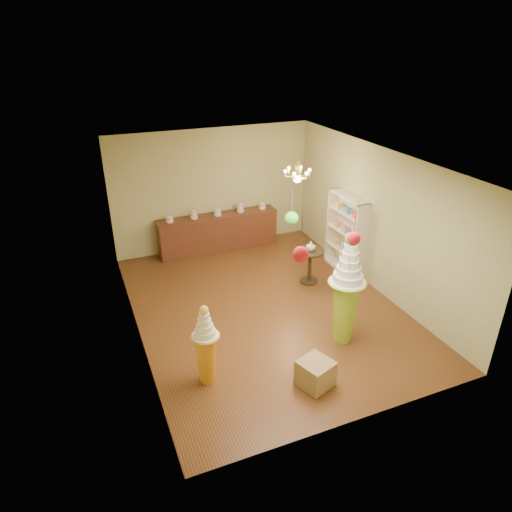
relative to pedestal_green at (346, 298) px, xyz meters
name	(u,v)px	position (x,y,z in m)	size (l,w,h in m)	color
floor	(265,307)	(-0.85, 1.52, -0.87)	(6.50, 6.50, 0.00)	#563117
ceiling	(267,160)	(-0.85, 1.52, 2.13)	(6.50, 6.50, 0.00)	silver
wall_back	(213,190)	(-0.85, 4.77, 0.63)	(5.00, 0.04, 3.00)	tan
wall_front	(367,335)	(-0.85, -1.73, 0.63)	(5.00, 0.04, 3.00)	tan
wall_left	(130,262)	(-3.35, 1.52, 0.63)	(0.04, 6.50, 3.00)	tan
wall_right	(377,220)	(1.65, 1.52, 0.63)	(0.04, 6.50, 3.00)	tan
pedestal_green	(346,298)	(0.00, 0.00, 0.00)	(0.73, 0.73, 2.11)	#92B828
pedestal_orange	(206,352)	(-2.56, -0.11, -0.31)	(0.55, 0.55, 1.40)	orange
burlap_riser	(315,373)	(-1.02, -0.84, -0.66)	(0.48, 0.48, 0.43)	#9A7C54
sideboard	(218,232)	(-0.85, 4.49, -0.39)	(3.04, 0.54, 1.16)	#54291A
shelving_unit	(346,234)	(1.49, 2.32, 0.03)	(0.33, 1.20, 1.80)	beige
round_table	(310,262)	(0.47, 2.11, -0.37)	(0.68, 0.68, 0.77)	black
vase	(311,246)	(0.47, 2.11, 0.00)	(0.20, 0.20, 0.21)	beige
pom_red_left	(301,254)	(-1.50, -1.06, 1.60)	(0.21, 0.21, 0.64)	#443D31
pom_green_mid	(292,218)	(-1.03, 0.15, 1.58)	(0.21, 0.21, 0.66)	#443D31
pom_red_right	(354,238)	(-0.62, -0.91, 1.61)	(0.19, 0.19, 0.61)	#443D31
chandelier	(297,176)	(0.32, 2.58, 1.43)	(0.71, 0.71, 0.85)	#E1C94F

